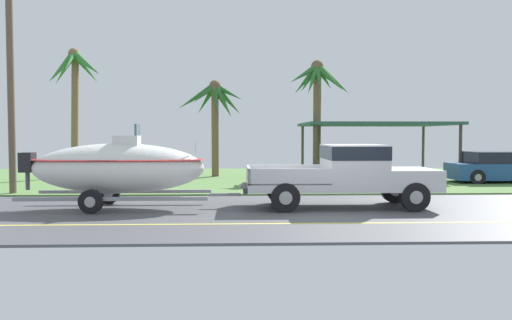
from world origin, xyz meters
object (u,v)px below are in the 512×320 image
object	(u,v)px
boat_on_trailer	(118,168)
palm_tree_near_right	(74,78)
pickup_truck_towing	(352,172)
carport_awning	(375,125)
palm_tree_near_left	(215,104)
parked_sedan_near	(504,168)
utility_pole	(11,80)
palm_tree_mid	(318,89)

from	to	relation	value
boat_on_trailer	palm_tree_near_right	distance (m)	12.24
pickup_truck_towing	carport_awning	distance (m)	11.21
palm_tree_near_left	carport_awning	bearing A→B (deg)	-2.16
parked_sedan_near	palm_tree_near_right	size ratio (longest dim) A/B	0.75
boat_on_trailer	parked_sedan_near	bearing A→B (deg)	25.81
carport_awning	utility_pole	distance (m)	16.32
pickup_truck_towing	parked_sedan_near	xyz separation A→B (m)	(8.30, 7.28, -0.35)
palm_tree_near_right	parked_sedan_near	bearing A→B (deg)	-10.16
palm_tree_mid	utility_pole	distance (m)	13.58
palm_tree_near_left	boat_on_trailer	bearing A→B (deg)	-102.20
pickup_truck_towing	utility_pole	size ratio (longest dim) A/B	0.73
palm_tree_mid	utility_pole	bearing A→B (deg)	-150.75
parked_sedan_near	palm_tree_near_left	bearing A→B (deg)	164.37
palm_tree_near_right	palm_tree_mid	distance (m)	11.84
boat_on_trailer	parked_sedan_near	xyz separation A→B (m)	(15.06, 7.28, -0.49)
parked_sedan_near	carport_awning	world-z (taller)	carport_awning
pickup_truck_towing	carport_awning	size ratio (longest dim) A/B	0.80
palm_tree_near_right	utility_pole	world-z (taller)	utility_pole
utility_pole	parked_sedan_near	bearing A→B (deg)	10.57
boat_on_trailer	utility_pole	distance (m)	6.46
carport_awning	palm_tree_near_left	distance (m)	7.95
pickup_truck_towing	palm_tree_near_left	bearing A→B (deg)	112.14
boat_on_trailer	carport_awning	size ratio (longest dim) A/B	0.88
boat_on_trailer	carport_awning	world-z (taller)	carport_awning
palm_tree_near_right	palm_tree_mid	size ratio (longest dim) A/B	1.10
palm_tree_near_right	utility_pole	bearing A→B (deg)	-90.20
pickup_truck_towing	palm_tree_near_right	size ratio (longest dim) A/B	0.89
utility_pole	palm_tree_near_right	bearing A→B (deg)	89.80
parked_sedan_near	palm_tree_mid	xyz separation A→B (m)	(-7.71, 2.98, 3.68)
pickup_truck_towing	palm_tree_near_left	size ratio (longest dim) A/B	1.18
palm_tree_near_left	palm_tree_mid	distance (m)	5.09
carport_awning	palm_tree_near_right	distance (m)	14.87
boat_on_trailer	utility_pole	bearing A→B (deg)	141.07
boat_on_trailer	palm_tree_near_right	bearing A→B (deg)	112.53
pickup_truck_towing	carport_awning	world-z (taller)	carport_awning
pickup_truck_towing	utility_pole	distance (m)	12.20
boat_on_trailer	pickup_truck_towing	bearing A→B (deg)	0.00
boat_on_trailer	palm_tree_near_right	world-z (taller)	palm_tree_near_right
parked_sedan_near	palm_tree_near_left	distance (m)	13.53
palm_tree_near_left	palm_tree_near_right	bearing A→B (deg)	-179.54
parked_sedan_near	carport_awning	bearing A→B (deg)	146.02
parked_sedan_near	utility_pole	world-z (taller)	utility_pole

